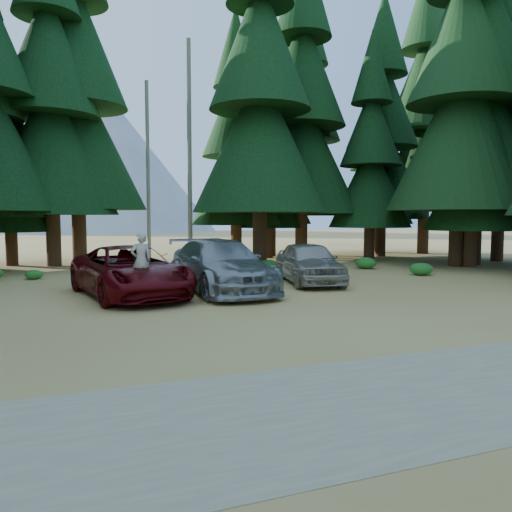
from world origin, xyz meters
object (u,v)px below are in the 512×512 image
at_px(silver_minivan_right, 309,262).
at_px(frisbee_player, 141,260).
at_px(red_pickup, 130,271).
at_px(silver_minivan_center, 220,266).
at_px(log_right, 237,270).
at_px(log_mid, 153,272).
at_px(log_left, 173,272).

height_order(silver_minivan_right, frisbee_player, frisbee_player).
distance_m(red_pickup, silver_minivan_center, 3.04).
bearing_deg(red_pickup, log_right, 33.74).
relative_size(red_pickup, log_right, 1.29).
bearing_deg(log_mid, silver_minivan_center, -56.62).
height_order(red_pickup, frisbee_player, frisbee_player).
distance_m(silver_minivan_center, log_right, 5.74).
height_order(frisbee_player, log_mid, frisbee_player).
height_order(red_pickup, silver_minivan_right, red_pickup).
relative_size(silver_minivan_center, log_left, 1.34).
distance_m(red_pickup, silver_minivan_right, 6.88).
bearing_deg(log_mid, log_right, 12.04).
xyz_separation_m(frisbee_player, log_left, (2.26, 6.67, -1.12)).
relative_size(log_left, log_mid, 1.21).
bearing_deg(log_left, log_mid, 139.53).
bearing_deg(silver_minivan_right, log_right, 119.13).
bearing_deg(silver_minivan_right, log_mid, 147.78).
bearing_deg(silver_minivan_right, silver_minivan_center, -157.04).
height_order(red_pickup, log_mid, red_pickup).
height_order(log_left, log_right, log_left).
bearing_deg(frisbee_player, silver_minivan_right, -167.38).
height_order(silver_minivan_right, log_left, silver_minivan_right).
height_order(red_pickup, log_left, red_pickup).
distance_m(log_left, log_right, 3.00).
distance_m(silver_minivan_right, log_left, 6.17).
distance_m(silver_minivan_right, log_right, 4.66).
xyz_separation_m(red_pickup, frisbee_player, (0.14, -1.56, 0.47)).
xyz_separation_m(log_left, log_mid, (-0.76, 0.63, -0.01)).
height_order(red_pickup, silver_minivan_center, silver_minivan_center).
height_order(frisbee_player, log_left, frisbee_player).
bearing_deg(silver_minivan_right, red_pickup, -161.73).
relative_size(silver_minivan_center, frisbee_player, 3.70).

